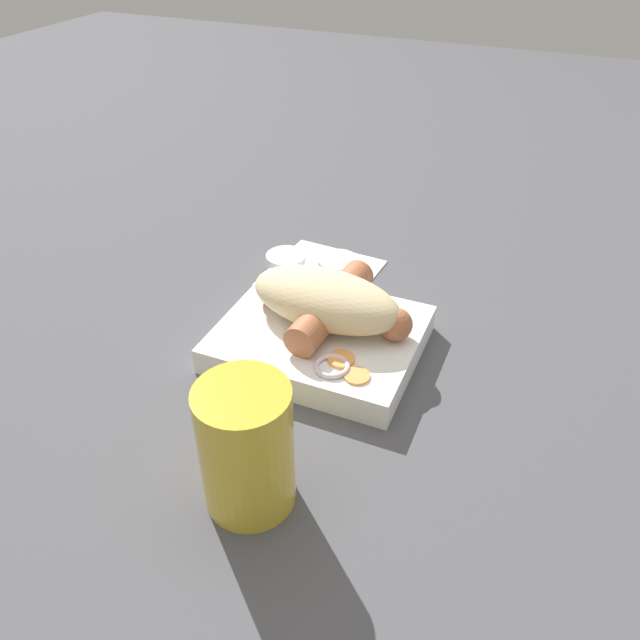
{
  "coord_description": "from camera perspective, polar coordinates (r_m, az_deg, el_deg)",
  "views": [
    {
      "loc": [
        0.21,
        -0.49,
        0.43
      ],
      "look_at": [
        0.0,
        0.0,
        0.04
      ],
      "focal_mm": 35.0,
      "sensor_mm": 36.0,
      "label": 1
    }
  ],
  "objects": [
    {
      "name": "ground_plane",
      "position": [
        0.68,
        0.0,
        -2.73
      ],
      "size": [
        3.0,
        3.0,
        0.0
      ],
      "primitive_type": "plane",
      "color": "#4C4C51"
    },
    {
      "name": "pickled_veggies",
      "position": [
        0.61,
        1.64,
        -4.22
      ],
      "size": [
        0.06,
        0.05,
        0.01
      ],
      "color": "#F99E4C",
      "rests_on": "food_tray"
    },
    {
      "name": "bread_roll",
      "position": [
        0.66,
        0.38,
        1.96
      ],
      "size": [
        0.17,
        0.1,
        0.05
      ],
      "color": "beige",
      "rests_on": "food_tray"
    },
    {
      "name": "napkin",
      "position": [
        0.81,
        0.17,
        4.37
      ],
      "size": [
        0.14,
        0.14,
        0.0
      ],
      "color": "white",
      "rests_on": "ground_plane"
    },
    {
      "name": "condiment_cup_near",
      "position": [
        0.81,
        1.63,
        4.87
      ],
      "size": [
        0.05,
        0.05,
        0.02
      ],
      "color": "silver",
      "rests_on": "ground_plane"
    },
    {
      "name": "drink_glass",
      "position": [
        0.5,
        -6.74,
        -11.53
      ],
      "size": [
        0.08,
        0.08,
        0.12
      ],
      "color": "gold",
      "rests_on": "ground_plane"
    },
    {
      "name": "food_tray",
      "position": [
        0.67,
        0.0,
        -1.73
      ],
      "size": [
        0.21,
        0.17,
        0.03
      ],
      "color": "white",
      "rests_on": "ground_plane"
    },
    {
      "name": "condiment_cup_far",
      "position": [
        0.82,
        -3.11,
        5.22
      ],
      "size": [
        0.05,
        0.05,
        0.02
      ],
      "color": "silver",
      "rests_on": "ground_plane"
    },
    {
      "name": "sausage",
      "position": [
        0.67,
        1.05,
        1.31
      ],
      "size": [
        0.18,
        0.15,
        0.03
      ],
      "color": "#B26642",
      "rests_on": "food_tray"
    }
  ]
}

